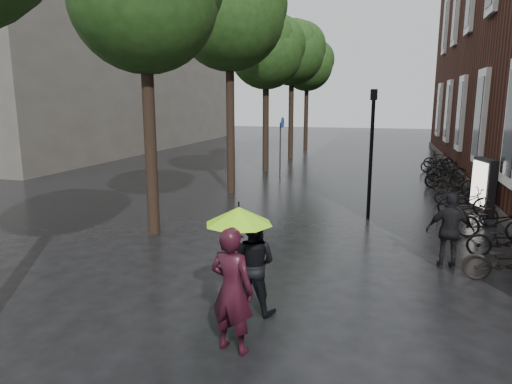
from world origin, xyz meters
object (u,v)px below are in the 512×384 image
(pedestrian_walking, at_px, (450,231))
(lamp_post, at_px, (372,141))
(ad_lightbox, at_px, (483,185))
(person_black, at_px, (253,264))
(person_burgundy, at_px, (232,290))
(parked_bicycles, at_px, (458,188))

(pedestrian_walking, relative_size, lamp_post, 0.43)
(ad_lightbox, bearing_deg, person_black, -134.30)
(pedestrian_walking, xyz_separation_m, lamp_post, (-1.85, 4.00, 1.55))
(lamp_post, bearing_deg, person_burgundy, -100.71)
(person_black, xyz_separation_m, lamp_post, (1.66, 7.19, 1.53))
(person_black, distance_m, lamp_post, 7.54)
(person_burgundy, relative_size, person_black, 1.08)
(person_burgundy, height_order, ad_lightbox, person_burgundy)
(pedestrian_walking, bearing_deg, person_burgundy, 51.72)
(pedestrian_walking, distance_m, lamp_post, 4.68)
(person_black, bearing_deg, parked_bicycles, -109.12)
(person_burgundy, bearing_deg, person_black, -74.90)
(parked_bicycles, bearing_deg, lamp_post, -130.71)
(person_burgundy, bearing_deg, parked_bicycles, -98.88)
(person_burgundy, height_order, parked_bicycles, person_burgundy)
(person_burgundy, xyz_separation_m, lamp_post, (1.60, 8.47, 1.46))
(person_black, relative_size, parked_bicycles, 0.10)
(parked_bicycles, height_order, ad_lightbox, ad_lightbox)
(pedestrian_walking, distance_m, parked_bicycles, 7.66)
(ad_lightbox, relative_size, lamp_post, 0.45)
(ad_lightbox, bearing_deg, pedestrian_walking, -120.45)
(person_black, distance_m, ad_lightbox, 10.39)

